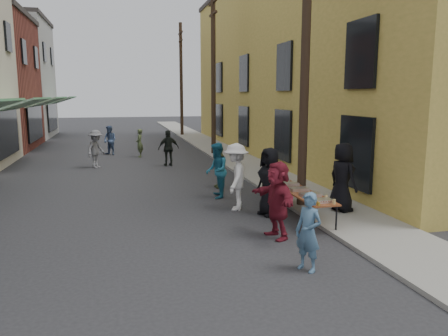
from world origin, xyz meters
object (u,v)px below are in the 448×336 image
utility_pole_near (305,53)px  guest_front_a (270,182)px  utility_pole_far (181,80)px  utility_pole_mid (213,73)px  server (342,177)px  serving_table (295,190)px  guest_front_c (217,170)px  catering_tray_sausage (322,201)px

utility_pole_near → guest_front_a: size_ratio=4.72×
utility_pole_far → utility_pole_mid: bearing=-90.0°
utility_pole_near → server: utility_pole_near is taller
guest_front_a → server: 2.05m
serving_table → guest_front_c: 3.01m
utility_pole_mid → catering_tray_sausage: 14.80m
utility_pole_far → catering_tray_sausage: (-0.50, -26.31, -3.71)m
utility_pole_far → guest_front_a: size_ratio=4.72×
serving_table → guest_front_c: bearing=123.7°
utility_pole_mid → guest_front_c: utility_pole_mid is taller
utility_pole_far → guest_front_c: 22.56m
server → utility_pole_near: bearing=26.1°
guest_front_c → guest_front_a: bearing=32.3°
utility_pole_near → server: size_ratio=4.68×
utility_pole_far → serving_table: (-0.50, -24.66, -3.79)m
catering_tray_sausage → guest_front_c: 4.47m
guest_front_a → guest_front_c: size_ratio=1.05×
utility_pole_near → guest_front_c: size_ratio=4.98×
guest_front_a → catering_tray_sausage: bearing=6.8°
utility_pole_mid → guest_front_c: size_ratio=4.98×
catering_tray_sausage → server: size_ratio=0.26×
catering_tray_sausage → guest_front_a: 1.90m
catering_tray_sausage → server: 1.90m
guest_front_a → server: server is taller
utility_pole_near → utility_pole_mid: (0.00, 12.00, 0.00)m
utility_pole_near → serving_table: utility_pole_near is taller
utility_pole_far → guest_front_a: 24.84m
guest_front_a → serving_table: bearing=66.4°
utility_pole_mid → guest_front_c: bearing=-102.0°
utility_pole_near → utility_pole_mid: size_ratio=1.00×
guest_front_a → guest_front_c: 2.58m
utility_pole_mid → guest_front_a: utility_pole_mid is taller
guest_front_c → server: (2.96, -2.79, 0.16)m
utility_pole_near → catering_tray_sausage: bearing=-102.2°
utility_pole_far → server: 25.20m
server → catering_tray_sausage: bearing=122.5°
utility_pole_near → server: (0.80, -0.95, -3.44)m
utility_pole_near → catering_tray_sausage: 4.40m
utility_pole_mid → utility_pole_far: 12.00m
utility_pole_far → catering_tray_sausage: 26.58m
utility_pole_mid → catering_tray_sausage: bearing=-92.0°
utility_pole_far → guest_front_a: bearing=-92.8°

